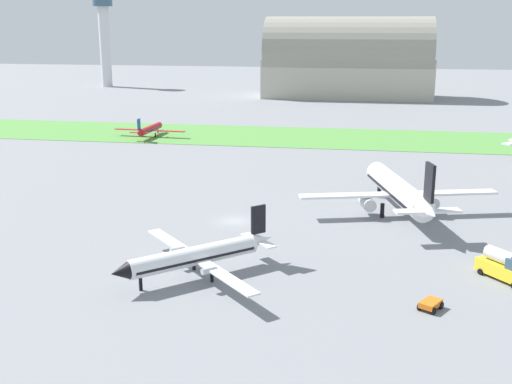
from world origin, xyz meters
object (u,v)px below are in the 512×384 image
at_px(airplane_foreground_turboprop, 197,255).
at_px(airplane_midfield_jet, 399,191).
at_px(airplane_taxiing_turboprop, 150,129).
at_px(baggage_cart_near_gate, 431,304).
at_px(fuel_truck_midfield, 506,266).
at_px(control_tower, 104,34).

bearing_deg(airplane_foreground_turboprop, airplane_midfield_jet, -172.54).
bearing_deg(airplane_taxiing_turboprop, airplane_foreground_turboprop, -154.25).
relative_size(airplane_foreground_turboprop, baggage_cart_near_gate, 6.18).
xyz_separation_m(baggage_cart_near_gate, fuel_truck_midfield, (8.83, 8.99, 1.01)).
xyz_separation_m(airplane_midfield_jet, airplane_foreground_turboprop, (-23.03, -27.36, -1.15)).
bearing_deg(baggage_cart_near_gate, airplane_foreground_turboprop, -68.22).
bearing_deg(airplane_midfield_jet, airplane_foreground_turboprop, 124.79).
bearing_deg(fuel_truck_midfield, airplane_midfield_jet, 166.14).
relative_size(airplane_midfield_jet, airplane_foreground_turboprop, 1.57).
distance_m(airplane_foreground_turboprop, baggage_cart_near_gate, 25.20).
xyz_separation_m(airplane_midfield_jet, airplane_taxiing_turboprop, (-56.42, 55.67, -1.74)).
relative_size(airplane_midfield_jet, control_tower, 0.78).
height_order(airplane_midfield_jet, baggage_cart_near_gate, airplane_midfield_jet).
bearing_deg(airplane_taxiing_turboprop, baggage_cart_near_gate, -142.47).
distance_m(airplane_midfield_jet, fuel_truck_midfield, 25.04).
distance_m(airplane_midfield_jet, airplane_foreground_turboprop, 35.78).
bearing_deg(airplane_foreground_turboprop, fuel_truck_midfield, 145.60).
bearing_deg(baggage_cart_near_gate, fuel_truck_midfield, 167.00).
xyz_separation_m(airplane_foreground_turboprop, airplane_taxiing_turboprop, (-33.39, 83.03, -0.59)).
xyz_separation_m(airplane_midfield_jet, control_tower, (-113.10, 168.56, 17.97)).
height_order(airplane_foreground_turboprop, baggage_cart_near_gate, airplane_foreground_turboprop).
height_order(airplane_foreground_turboprop, airplane_taxiing_turboprop, airplane_foreground_turboprop).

